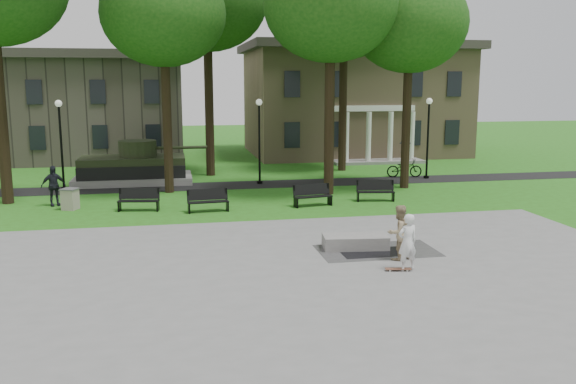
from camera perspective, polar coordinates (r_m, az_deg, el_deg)
name	(u,v)px	position (r m, az deg, el deg)	size (l,w,h in m)	color
ground	(295,238)	(22.40, 0.67, -4.34)	(120.00, 120.00, 0.00)	#285F16
plaza	(330,281)	(17.73, 3.97, -8.31)	(22.00, 16.00, 0.02)	gray
footpath	(252,185)	(33.99, -3.42, 0.69)	(44.00, 2.60, 0.01)	black
building_right	(352,99)	(49.38, 6.02, 8.69)	(17.00, 12.00, 8.60)	#9E8460
building_left	(78,110)	(48.23, -19.02, 7.27)	(15.00, 10.00, 7.20)	#4C443D
tree_1	(163,14)	(31.90, -11.59, 16.01)	(6.20, 6.20, 11.63)	black
tree_2	(331,5)	(30.97, 4.02, 17.04)	(6.60, 6.60, 12.16)	black
tree_3	(410,24)	(33.26, 11.32, 15.16)	(6.00, 6.00, 11.19)	black
tree_4	(207,0)	(37.60, -7.61, 17.42)	(7.20, 7.20, 13.50)	black
tree_5	(344,16)	(39.47, 5.29, 16.07)	(6.40, 6.40, 12.44)	black
lamp_left	(61,137)	(34.11, -20.50, 4.81)	(0.36, 0.36, 4.73)	black
lamp_mid	(259,134)	(34.00, -2.70, 5.43)	(0.36, 0.36, 4.73)	black
lamp_right	(428,131)	(36.79, 12.98, 5.55)	(0.36, 0.36, 4.73)	black
tank_monument	(134,168)	(35.61, -14.23, 2.21)	(7.45, 3.40, 2.40)	gray
puddle	(374,253)	(20.67, 8.01, -5.64)	(2.20, 1.20, 0.00)	black
concrete_block	(355,242)	(21.10, 6.31, -4.64)	(2.20, 1.00, 0.45)	gray
skateboard	(398,270)	(18.85, 10.27, -7.17)	(0.78, 0.20, 0.07)	brown
skateboarder	(407,242)	(18.73, 11.12, -4.63)	(0.64, 0.42, 1.75)	white
friend_watching	(399,233)	(19.80, 10.33, -3.75)	(0.87, 0.67, 1.78)	tan
pedestrian_walker	(53,186)	(30.02, -21.10, 0.54)	(1.10, 0.46, 1.87)	black
cyclist	(405,162)	(37.15, 10.85, 2.79)	(2.19, 1.27, 2.30)	black
park_bench_0	(139,199)	(27.85, -13.81, -0.64)	(1.85, 0.82, 1.00)	black
park_bench_1	(208,200)	(27.07, -7.49, -0.74)	(1.83, 0.68, 1.00)	black
park_bench_2	(313,195)	(28.10, 2.32, -0.26)	(1.85, 0.82, 1.00)	black
park_bench_3	(375,190)	(29.57, 8.14, 0.18)	(1.85, 0.82, 1.00)	black
trash_bin	(70,199)	(28.97, -19.72, -0.61)	(0.86, 0.86, 0.96)	gray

